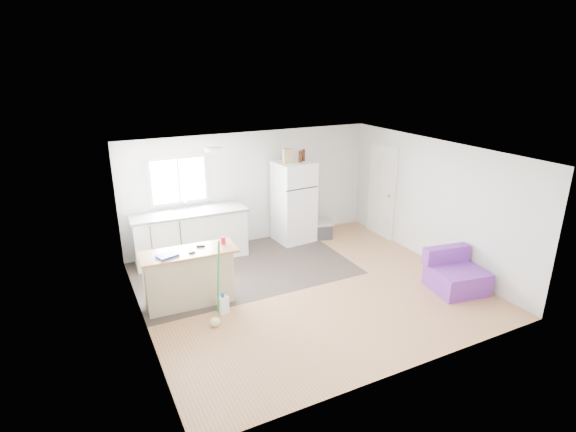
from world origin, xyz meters
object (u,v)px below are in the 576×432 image
object	(u,v)px
peninsula	(189,277)
refrigerator	(294,202)
cleaner_jug	(223,305)
bottle_right	(303,155)
purple_seat	(455,275)
blue_tray	(167,256)
cooler	(320,230)
cardboard_box	(288,156)
kitchen_cabinets	(191,235)
mop	(216,311)
bottle_left	(300,156)
red_cup	(223,240)

from	to	relation	value
peninsula	refrigerator	distance (m)	3.29
peninsula	cleaner_jug	distance (m)	0.73
cleaner_jug	bottle_right	xyz separation A→B (m)	(2.64, 2.26, 1.73)
refrigerator	peninsula	bearing A→B (deg)	-153.28
purple_seat	blue_tray	xyz separation A→B (m)	(-4.57, 1.51, 0.69)
refrigerator	cooler	distance (m)	0.91
peninsula	cooler	distance (m)	3.70
cleaner_jug	cardboard_box	world-z (taller)	cardboard_box
kitchen_cabinets	mop	world-z (taller)	mop
refrigerator	bottle_left	distance (m)	1.01
kitchen_cabinets	cooler	xyz separation A→B (m)	(2.86, -0.22, -0.31)
cooler	red_cup	xyz separation A→B (m)	(-2.75, -1.48, 0.79)
kitchen_cabinets	blue_tray	world-z (taller)	kitchen_cabinets
cleaner_jug	bottle_left	distance (m)	3.74
purple_seat	red_cup	distance (m)	4.04
kitchen_cabinets	purple_seat	bearing A→B (deg)	-38.64
kitchen_cabinets	peninsula	bearing A→B (deg)	-103.19
red_cup	blue_tray	bearing A→B (deg)	-173.68
cooler	blue_tray	size ratio (longest dim) A/B	1.92
kitchen_cabinets	refrigerator	bearing A→B (deg)	1.95
mop	cooler	bearing A→B (deg)	40.50
purple_seat	bottle_left	xyz separation A→B (m)	(-1.35, 3.19, 1.63)
red_cup	cardboard_box	distance (m)	2.75
cooler	cardboard_box	bearing A→B (deg)	-177.31
refrigerator	bottle_right	world-z (taller)	bottle_right
mop	red_cup	distance (m)	1.21
purple_seat	cleaner_jug	xyz separation A→B (m)	(-3.87, 1.03, -0.10)
bottle_left	bottle_right	distance (m)	0.16
cleaner_jug	cardboard_box	size ratio (longest dim) A/B	1.16
cardboard_box	cleaner_jug	bearing A→B (deg)	-135.32
refrigerator	bottle_left	world-z (taller)	bottle_left
cleaner_jug	refrigerator	bearing A→B (deg)	32.61
cooler	bottle_right	bearing A→B (deg)	164.98
peninsula	purple_seat	distance (m)	4.54
mop	kitchen_cabinets	bearing A→B (deg)	87.31
cooler	cleaner_jug	bearing A→B (deg)	-130.18
purple_seat	bottle_right	distance (m)	3.87
cleaner_jug	red_cup	bearing A→B (deg)	57.16
bottle_right	kitchen_cabinets	bearing A→B (deg)	179.51
refrigerator	blue_tray	distance (m)	3.58
cooler	purple_seat	distance (m)	3.22
kitchen_cabinets	refrigerator	world-z (taller)	refrigerator
kitchen_cabinets	bottle_left	distance (m)	2.76
cooler	purple_seat	size ratio (longest dim) A/B	0.59
mop	blue_tray	xyz separation A→B (m)	(-0.50, 0.73, 0.72)
mop	bottle_left	xyz separation A→B (m)	(2.71, 2.41, 1.65)
refrigerator	cardboard_box	xyz separation A→B (m)	(-0.16, -0.02, 1.03)
peninsula	mop	xyz separation A→B (m)	(0.18, -0.79, -0.24)
bottle_right	red_cup	bearing A→B (deg)	-145.05
kitchen_cabinets	blue_tray	size ratio (longest dim) A/B	7.56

